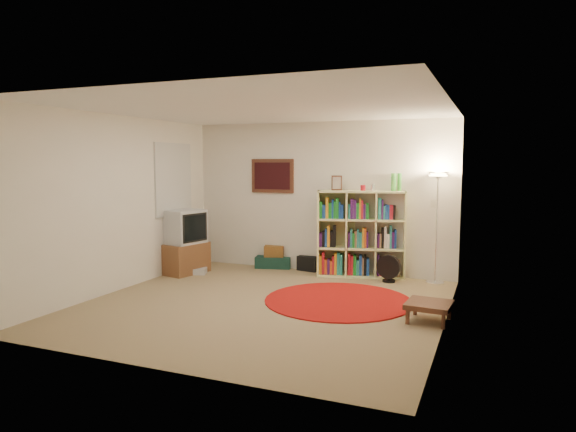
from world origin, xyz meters
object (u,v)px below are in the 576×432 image
Objects in this scene: tv_stand at (185,243)px; bookshelf at (360,235)px; side_table at (429,305)px; floor_fan at (389,269)px; suitcase at (274,262)px; floor_lamp at (438,191)px.

bookshelf is at bearing 30.72° from tv_stand.
tv_stand reaches higher than side_table.
floor_fan is 2.13m from suitcase.
floor_lamp is 4.00× the size of floor_fan.
floor_lamp is at bearing 24.62° from tv_stand.
tv_stand reaches higher than suitcase.
tv_stand reaches higher than floor_fan.
tv_stand is (-3.94, -0.78, -0.90)m from floor_lamp.
tv_stand is at bearing -168.78° from floor_lamp.
floor_fan is 3.34m from tv_stand.
tv_stand is 1.59m from suitcase.
bookshelf is at bearing 123.39° from side_table.
side_table is (4.08, -1.17, -0.32)m from tv_stand.
floor_lamp is at bearing 94.06° from side_table.
floor_lamp is 2.31m from side_table.
tv_stand is at bearing -161.82° from floor_fan.
suitcase is 3.62m from side_table.
floor_lamp is 4.12m from tv_stand.
tv_stand is 1.54× the size of suitcase.
bookshelf is 1.67m from suitcase.
tv_stand is at bearing 163.98° from side_table.
floor_lamp is 3.18× the size of side_table.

